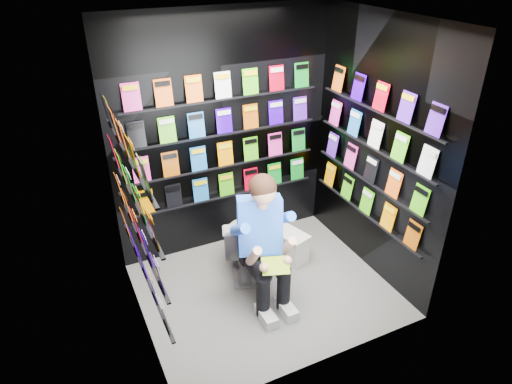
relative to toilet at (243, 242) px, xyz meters
name	(u,v)px	position (x,y,z in m)	size (l,w,h in m)	color
floor	(265,290)	(0.07, -0.38, -0.37)	(2.40, 2.40, 0.00)	slate
ceiling	(268,19)	(0.07, -0.38, 2.23)	(2.40, 2.40, 0.00)	white
wall_back	(224,137)	(0.07, 0.62, 0.93)	(2.40, 0.04, 2.60)	black
wall_front	(330,234)	(0.07, -1.38, 0.93)	(2.40, 0.04, 2.60)	black
wall_left	(129,206)	(-1.13, -0.38, 0.93)	(0.04, 2.00, 2.60)	black
wall_right	(376,152)	(1.27, -0.38, 0.93)	(0.04, 2.00, 2.60)	black
comics_back	(225,138)	(0.07, 0.59, 0.94)	(2.10, 0.06, 1.37)	#B90620
comics_left	(132,205)	(-1.10, -0.38, 0.94)	(0.06, 1.70, 1.37)	#B90620
comics_right	(373,152)	(1.24, -0.38, 0.94)	(0.06, 1.70, 1.37)	#B90620
toilet	(243,242)	(0.00, 0.00, 0.00)	(0.42, 0.75, 0.73)	white
longbox	(289,246)	(0.56, -0.01, -0.22)	(0.22, 0.40, 0.30)	silver
longbox_lid	(290,234)	(0.56, -0.01, -0.05)	(0.24, 0.42, 0.03)	silver
reader	(259,226)	(0.00, -0.38, 0.43)	(0.56, 0.81, 1.50)	blue
held_comic	(276,266)	(0.00, -0.73, 0.21)	(0.25, 0.01, 0.17)	green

